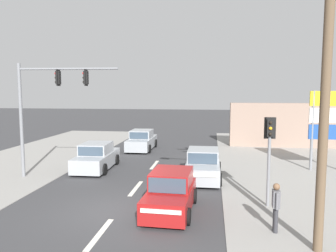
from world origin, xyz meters
The scene contains 14 objects.
ground_plane centered at (0.00, 0.00, 0.00)m, with size 140.00×140.00×0.00m, color #3A3A3D.
lane_dash_near centered at (0.00, -2.00, 0.00)m, with size 0.20×2.40×0.01m, color silver.
lane_dash_mid centered at (0.00, 3.00, 0.00)m, with size 0.20×2.40×0.01m, color silver.
lane_dash_far centered at (0.00, 8.00, 0.00)m, with size 0.20×2.40×0.01m, color silver.
utility_pole_foreground_right centered at (6.44, -2.26, 5.69)m, with size 3.77×0.69×10.64m.
traffic_signal_mast centered at (-5.13, 4.31, 4.15)m, with size 5.28×0.54×6.00m.
pedestal_signal_right_kerb centered at (5.75, 1.32, 2.42)m, with size 0.44×0.29×3.56m.
shopping_plaza_sign centered at (10.06, 7.84, 2.98)m, with size 2.10×0.16×4.60m.
shopfront_wall_far centered at (11.00, 16.00, 1.80)m, with size 12.00×1.00×3.60m, color gray.
sedan_oncoming_near centered at (3.08, 5.19, 0.70)m, with size 1.89×4.24×1.56m.
sedan_oncoming_mid centered at (-3.16, 6.42, 0.70)m, with size 1.99×4.29×1.56m.
sedan_kerbside_parked centered at (-1.92, 13.09, 0.70)m, with size 1.90×4.25×1.56m.
hatchback_crossing_left centered at (2.00, 0.32, 0.70)m, with size 1.90×3.70×1.53m.
pedestrian_at_kerb centered at (5.60, -1.11, 0.93)m, with size 0.24×0.56×1.63m.
Camera 1 is at (3.54, -11.68, 4.56)m, focal length 35.00 mm.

